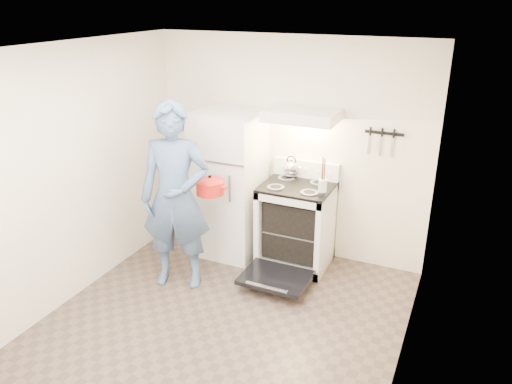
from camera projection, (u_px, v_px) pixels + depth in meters
floor at (217, 330)px, 4.61m from camera, size 3.60×3.60×0.00m
back_wall at (289, 149)px, 5.67m from camera, size 3.20×0.02×2.50m
refrigerator at (230, 184)px, 5.74m from camera, size 0.70×0.70×1.70m
stove_body at (296, 226)px, 5.60m from camera, size 0.76×0.65×0.92m
cooktop at (297, 187)px, 5.42m from camera, size 0.76×0.65×0.03m
backsplash at (306, 169)px, 5.62m from camera, size 0.76×0.07×0.20m
oven_door at (276, 277)px, 5.22m from camera, size 0.70×0.54×0.04m
oven_rack at (296, 228)px, 5.60m from camera, size 0.60×0.52×0.01m
range_hood at (302, 115)px, 5.20m from camera, size 0.76×0.50×0.12m
knife_strip at (384, 133)px, 5.14m from camera, size 0.40×0.02×0.03m
pizza_stone at (302, 225)px, 5.63m from camera, size 0.32×0.32×0.02m
tea_kettle at (291, 167)px, 5.62m from camera, size 0.21×0.17×0.25m
utensil_jar at (323, 186)px, 5.15m from camera, size 0.11×0.11×0.13m
person at (176, 197)px, 5.02m from camera, size 0.82×0.67×1.96m
dutch_oven at (210, 187)px, 5.13m from camera, size 0.36×0.29×0.24m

